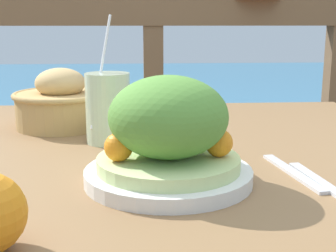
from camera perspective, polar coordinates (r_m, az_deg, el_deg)
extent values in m
cube|color=olive|center=(0.84, 0.32, -4.30)|extent=(1.01, 0.97, 0.04)
cube|color=olive|center=(1.43, -19.58, -13.91)|extent=(0.06, 0.06, 0.71)
cube|color=olive|center=(1.47, 17.09, -13.06)|extent=(0.06, 0.06, 0.71)
cube|color=brown|center=(1.70, -1.85, 13.65)|extent=(2.80, 0.08, 0.09)
cube|color=brown|center=(1.77, -1.73, -3.65)|extent=(0.07, 0.07, 0.96)
cube|color=brown|center=(1.92, 19.11, -3.08)|extent=(0.07, 0.07, 0.96)
cube|color=teal|center=(4.27, -2.90, 2.35)|extent=(12.00, 4.00, 0.44)
cylinder|color=silver|center=(0.67, 0.04, -6.02)|extent=(0.24, 0.24, 0.02)
cylinder|color=#C6DB8E|center=(0.67, 0.04, -4.47)|extent=(0.20, 0.20, 0.02)
ellipsoid|color=#568E38|center=(0.65, 0.04, 1.15)|extent=(0.17, 0.17, 0.12)
sphere|color=orange|center=(0.67, 6.23, -2.05)|extent=(0.04, 0.04, 0.04)
sphere|color=orange|center=(0.64, -6.05, -2.56)|extent=(0.04, 0.04, 0.04)
cylinder|color=beige|center=(0.89, -7.33, 2.18)|extent=(0.08, 0.08, 0.13)
cylinder|color=white|center=(0.89, -8.17, 6.65)|extent=(0.04, 0.08, 0.21)
cylinder|color=tan|center=(1.04, -12.84, 1.94)|extent=(0.19, 0.19, 0.08)
torus|color=tan|center=(1.04, -12.93, 3.76)|extent=(0.21, 0.21, 0.01)
ellipsoid|color=tan|center=(1.04, -13.00, 5.15)|extent=(0.11, 0.11, 0.06)
cube|color=silver|center=(0.74, 14.97, -5.49)|extent=(0.04, 0.18, 0.00)
cube|color=silver|center=(0.70, 18.18, -6.60)|extent=(0.04, 0.18, 0.00)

